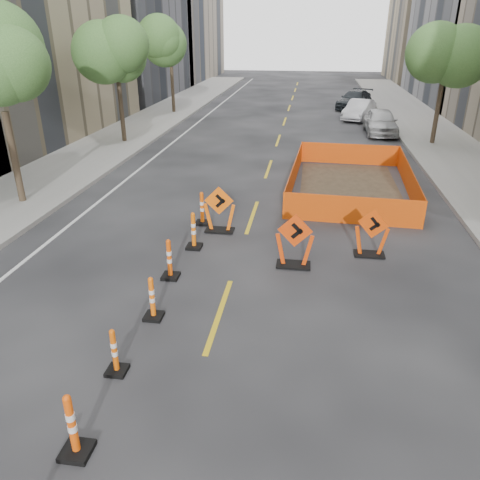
% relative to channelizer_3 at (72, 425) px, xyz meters
% --- Properties ---
extents(ground_plane, '(140.00, 140.00, 0.00)m').
position_rel_channelizer_3_xyz_m(ground_plane, '(1.42, 0.02, -0.56)').
color(ground_plane, black).
extents(sidewalk_left, '(4.00, 90.00, 0.15)m').
position_rel_channelizer_3_xyz_m(sidewalk_left, '(-7.58, 12.02, -0.49)').
color(sidewalk_left, gray).
rests_on(sidewalk_left, ground).
extents(bld_left_d, '(12.00, 16.00, 14.00)m').
position_rel_channelizer_3_xyz_m(bld_left_d, '(-15.58, 39.22, 6.44)').
color(bld_left_d, '#4C4C51').
rests_on(bld_left_d, ground).
extents(bld_right_e, '(12.00, 14.00, 16.00)m').
position_rel_channelizer_3_xyz_m(bld_right_e, '(18.42, 58.62, 7.44)').
color(bld_right_e, tan).
rests_on(bld_right_e, ground).
extents(tree_l_c, '(2.80, 2.80, 5.95)m').
position_rel_channelizer_3_xyz_m(tree_l_c, '(-6.98, 20.02, 3.96)').
color(tree_l_c, '#382B1E').
rests_on(tree_l_c, ground).
extents(tree_l_d, '(2.80, 2.80, 5.95)m').
position_rel_channelizer_3_xyz_m(tree_l_d, '(-6.98, 30.02, 3.96)').
color(tree_l_d, '#382B1E').
rests_on(tree_l_d, ground).
extents(tree_r_c, '(2.80, 2.80, 5.95)m').
position_rel_channelizer_3_xyz_m(tree_r_c, '(9.82, 22.02, 3.96)').
color(tree_r_c, '#382B1E').
rests_on(tree_r_c, ground).
extents(channelizer_3, '(0.44, 0.44, 1.13)m').
position_rel_channelizer_3_xyz_m(channelizer_3, '(0.00, 0.00, 0.00)').
color(channelizer_3, '#E24B09').
rests_on(channelizer_3, ground).
extents(channelizer_4, '(0.38, 0.38, 0.96)m').
position_rel_channelizer_3_xyz_m(channelizer_4, '(-0.11, 1.83, -0.09)').
color(channelizer_4, '#D65409').
rests_on(channelizer_4, ground).
extents(channelizer_5, '(0.40, 0.40, 1.02)m').
position_rel_channelizer_3_xyz_m(channelizer_5, '(0.01, 3.66, -0.05)').
color(channelizer_5, '#F2600A').
rests_on(channelizer_5, ground).
extents(channelizer_6, '(0.42, 0.42, 1.08)m').
position_rel_channelizer_3_xyz_m(channelizer_6, '(-0.14, 5.49, -0.03)').
color(channelizer_6, '#DE4C09').
rests_on(channelizer_6, ground).
extents(channelizer_7, '(0.44, 0.44, 1.11)m').
position_rel_channelizer_3_xyz_m(channelizer_7, '(0.05, 7.32, -0.01)').
color(channelizer_7, orange).
rests_on(channelizer_7, ground).
extents(channelizer_8, '(0.43, 0.43, 1.10)m').
position_rel_channelizer_3_xyz_m(channelizer_8, '(-0.12, 9.15, -0.01)').
color(channelizer_8, '#DE5309').
rests_on(channelizer_8, ground).
extents(chevron_sign_left, '(1.04, 0.68, 1.48)m').
position_rel_channelizer_3_xyz_m(chevron_sign_left, '(0.55, 8.63, 0.18)').
color(chevron_sign_left, '#F7600A').
rests_on(chevron_sign_left, ground).
extents(chevron_sign_center, '(1.03, 0.64, 1.52)m').
position_rel_channelizer_3_xyz_m(chevron_sign_center, '(2.96, 6.59, 0.20)').
color(chevron_sign_center, red).
rests_on(chevron_sign_center, ground).
extents(chevron_sign_right, '(1.07, 0.86, 1.40)m').
position_rel_channelizer_3_xyz_m(chevron_sign_right, '(5.05, 7.56, 0.14)').
color(chevron_sign_right, '#D84109').
rests_on(chevron_sign_right, ground).
extents(safety_fence, '(4.83, 7.79, 0.95)m').
position_rel_channelizer_3_xyz_m(safety_fence, '(4.88, 13.65, -0.09)').
color(safety_fence, orange).
rests_on(safety_fence, ground).
extents(parked_car_near, '(1.77, 4.35, 1.48)m').
position_rel_channelizer_3_xyz_m(parked_car_near, '(7.35, 24.67, 0.17)').
color(parked_car_near, '#BDBEBF').
rests_on(parked_car_near, ground).
extents(parked_car_mid, '(2.67, 4.29, 1.34)m').
position_rel_channelizer_3_xyz_m(parked_car_mid, '(6.47, 29.46, 0.10)').
color(parked_car_mid, '#ACACB2').
rests_on(parked_car_mid, ground).
extents(parked_car_far, '(3.45, 5.08, 1.37)m').
position_rel_channelizer_3_xyz_m(parked_car_far, '(6.52, 34.44, 0.12)').
color(parked_car_far, black).
rests_on(parked_car_far, ground).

